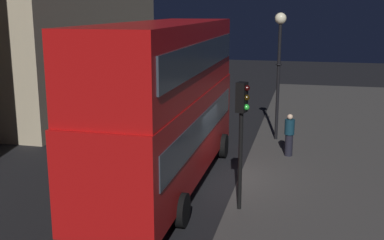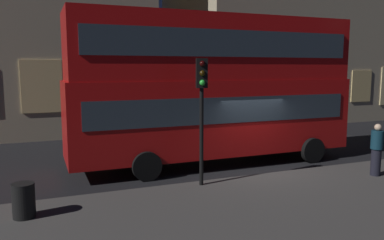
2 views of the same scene
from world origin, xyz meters
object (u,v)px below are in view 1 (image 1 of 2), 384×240
(pedestrian, at_px, (289,135))
(traffic_light_near_kerb, at_px, (242,119))
(street_lamp, at_px, (279,49))
(double_decker_bus, at_px, (165,98))

(pedestrian, bearing_deg, traffic_light_near_kerb, -42.70)
(traffic_light_near_kerb, distance_m, pedestrian, 6.09)
(street_lamp, distance_m, pedestrian, 4.06)
(double_decker_bus, relative_size, traffic_light_near_kerb, 2.86)
(double_decker_bus, bearing_deg, street_lamp, -26.30)
(street_lamp, xyz_separation_m, pedestrian, (-2.43, -0.66, -3.18))
(traffic_light_near_kerb, xyz_separation_m, street_lamp, (8.12, -0.51, 1.34))
(traffic_light_near_kerb, relative_size, pedestrian, 2.21)
(traffic_light_near_kerb, height_order, pedestrian, traffic_light_near_kerb)
(double_decker_bus, bearing_deg, traffic_light_near_kerb, -120.69)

